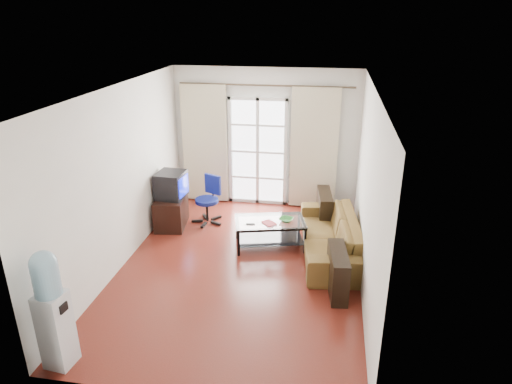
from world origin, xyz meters
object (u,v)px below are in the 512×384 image
sofa (330,236)px  water_cooler (52,308)px  coffee_table (270,230)px  crt_tv (170,185)px  tv_stand (171,212)px  task_chair (208,209)px

sofa → water_cooler: water_cooler is taller
coffee_table → crt_tv: bearing=165.0°
sofa → water_cooler: bearing=-50.4°
sofa → crt_tv: 2.95m
tv_stand → water_cooler: water_cooler is taller
coffee_table → tv_stand: tv_stand is taller
sofa → task_chair: bearing=-116.7°
sofa → tv_stand: size_ratio=2.97×
tv_stand → task_chair: bearing=16.7°
sofa → task_chair: (-2.24, 0.82, -0.06)m
tv_stand → crt_tv: 0.51m
coffee_table → tv_stand: bearing=166.2°
tv_stand → crt_tv: (0.00, 0.04, 0.51)m
crt_tv → task_chair: (0.62, 0.23, -0.53)m
coffee_table → water_cooler: water_cooler is taller
coffee_table → task_chair: task_chair is taller
crt_tv → water_cooler: size_ratio=0.39×
crt_tv → coffee_table: bearing=-10.8°
coffee_table → water_cooler: (-1.91, -3.10, 0.45)m
crt_tv → sofa: bearing=-7.4°
sofa → crt_tv: size_ratio=4.07×
coffee_table → tv_stand: 1.93m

